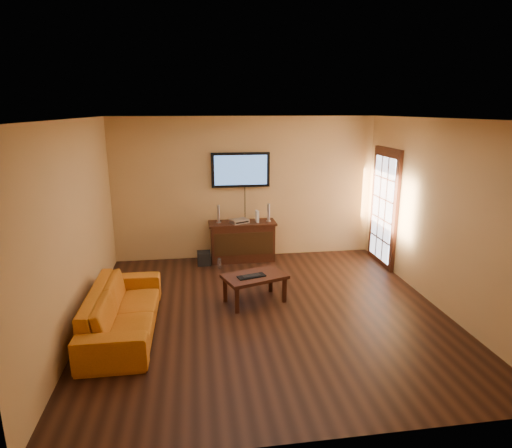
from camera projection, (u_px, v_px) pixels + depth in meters
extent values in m
plane|color=black|center=(267.00, 312.00, 6.14)|extent=(5.00, 5.00, 0.00)
plane|color=tan|center=(246.00, 189.00, 8.18)|extent=(5.00, 0.00, 5.00)
plane|color=tan|center=(75.00, 228.00, 5.44)|extent=(0.00, 5.00, 5.00)
plane|color=tan|center=(439.00, 215.00, 6.14)|extent=(0.00, 5.00, 5.00)
plane|color=white|center=(269.00, 119.00, 5.44)|extent=(5.00, 5.00, 0.00)
cube|color=black|center=(384.00, 209.00, 7.84)|extent=(0.06, 1.02, 2.22)
cube|color=white|center=(382.00, 209.00, 7.83)|extent=(0.01, 0.79, 1.89)
cube|color=black|center=(242.00, 242.00, 8.19)|extent=(1.19, 0.45, 0.71)
cube|color=black|center=(244.00, 244.00, 7.96)|extent=(1.10, 0.02, 0.43)
cube|color=black|center=(242.00, 223.00, 8.09)|extent=(1.27, 0.48, 0.04)
cube|color=black|center=(241.00, 170.00, 8.03)|extent=(1.10, 0.07, 0.65)
cube|color=#4775B9|center=(241.00, 170.00, 7.99)|extent=(0.99, 0.01, 0.55)
cube|color=black|center=(255.00, 277.00, 6.37)|extent=(1.03, 0.81, 0.05)
cube|color=black|center=(237.00, 300.00, 6.07)|extent=(0.06, 0.06, 0.38)
cube|color=black|center=(284.00, 290.00, 6.42)|extent=(0.06, 0.06, 0.38)
cube|color=black|center=(225.00, 290.00, 6.43)|extent=(0.06, 0.06, 0.38)
cube|color=black|center=(270.00, 280.00, 6.78)|extent=(0.06, 0.06, 0.38)
imported|color=#C56A15|center=(122.00, 303.00, 5.52)|extent=(0.62, 2.06, 0.80)
cylinder|color=silver|center=(219.00, 222.00, 8.04)|extent=(0.09, 0.09, 0.01)
cylinder|color=silver|center=(218.00, 214.00, 8.00)|extent=(0.05, 0.05, 0.33)
cylinder|color=silver|center=(269.00, 221.00, 8.13)|extent=(0.09, 0.09, 0.01)
cylinder|color=silver|center=(269.00, 212.00, 8.09)|extent=(0.05, 0.05, 0.33)
cube|color=silver|center=(239.00, 221.00, 8.02)|extent=(0.38, 0.34, 0.07)
cube|color=white|center=(257.00, 216.00, 8.07)|extent=(0.06, 0.16, 0.22)
cube|color=black|center=(204.00, 258.00, 8.00)|extent=(0.25, 0.25, 0.25)
cylinder|color=white|center=(219.00, 264.00, 7.80)|extent=(0.07, 0.07, 0.18)
sphere|color=white|center=(219.00, 259.00, 7.77)|extent=(0.04, 0.04, 0.04)
cube|color=black|center=(251.00, 276.00, 6.29)|extent=(0.44, 0.26, 0.02)
cube|color=black|center=(251.00, 275.00, 6.29)|extent=(0.29, 0.18, 0.01)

